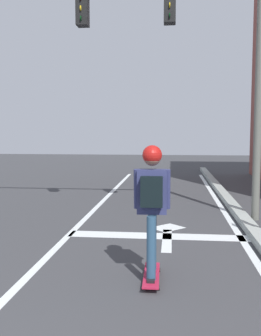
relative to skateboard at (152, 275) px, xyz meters
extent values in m
cube|color=silver|center=(-1.57, 1.95, -0.06)|extent=(0.12, 20.00, 0.01)
cube|color=silver|center=(1.44, 1.95, -0.06)|extent=(0.12, 20.00, 0.01)
cube|color=silver|center=(0.01, 2.05, -0.06)|extent=(3.16, 0.40, 0.01)
cube|color=silver|center=(0.17, 1.81, -0.06)|extent=(0.16, 1.40, 0.01)
cube|color=silver|center=(0.17, 2.66, -0.06)|extent=(0.71, 0.71, 0.01)
cube|color=#99A19A|center=(1.69, 1.95, 0.00)|extent=(0.24, 24.00, 0.14)
cube|color=#AC1C38|center=(0.00, 0.00, 0.01)|extent=(0.21, 0.87, 0.02)
cube|color=#B2B2B7|center=(-0.01, 0.30, -0.01)|extent=(0.15, 0.05, 0.01)
cylinder|color=#2A2424|center=(-0.10, 0.29, -0.04)|extent=(0.03, 0.05, 0.05)
cylinder|color=#2A2424|center=(0.08, 0.30, -0.04)|extent=(0.03, 0.05, 0.05)
cube|color=#B2B2B7|center=(0.01, -0.30, -0.01)|extent=(0.15, 0.05, 0.01)
cylinder|color=#2A2424|center=(-0.08, -0.30, -0.04)|extent=(0.03, 0.05, 0.05)
cylinder|color=#2A2424|center=(0.10, -0.29, -0.04)|extent=(0.03, 0.05, 0.05)
cylinder|color=#2B4B68|center=(0.00, 0.18, 0.40)|extent=(0.11, 0.11, 0.76)
cube|color=black|center=(0.00, 0.18, 0.03)|extent=(0.09, 0.24, 0.03)
cylinder|color=#2B4B68|center=(0.00, -0.18, 0.40)|extent=(0.11, 0.11, 0.76)
cube|color=black|center=(0.00, -0.18, 0.03)|extent=(0.09, 0.24, 0.03)
cube|color=navy|center=(0.00, 0.00, 1.05)|extent=(0.36, 0.19, 0.54)
cylinder|color=navy|center=(-0.19, 0.03, 1.07)|extent=(0.07, 0.12, 0.49)
cylinder|color=navy|center=(0.19, 0.03, 1.07)|extent=(0.07, 0.13, 0.49)
sphere|color=#8A5F4C|center=(0.00, 0.00, 1.46)|extent=(0.21, 0.21, 0.21)
sphere|color=red|center=(0.00, 0.00, 1.49)|extent=(0.24, 0.24, 0.24)
cube|color=black|center=(0.00, -0.14, 1.07)|extent=(0.26, 0.15, 0.36)
cylinder|color=#62635A|center=(1.97, 3.55, 2.47)|extent=(0.16, 0.16, 5.07)
cube|color=black|center=(0.16, 3.55, 4.28)|extent=(0.24, 0.28, 0.64)
cylinder|color=yellow|center=(0.16, 3.40, 4.28)|extent=(0.02, 0.10, 0.10)
cylinder|color=black|center=(0.16, 3.40, 4.08)|extent=(0.02, 0.10, 0.10)
cube|color=black|center=(-1.65, 3.55, 4.28)|extent=(0.24, 0.28, 0.64)
cylinder|color=yellow|center=(-1.65, 3.40, 4.28)|extent=(0.02, 0.10, 0.10)
cylinder|color=black|center=(-1.65, 3.40, 4.08)|extent=(0.02, 0.10, 0.10)
camera|label=1|loc=(0.24, -4.66, 1.77)|focal=41.59mm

